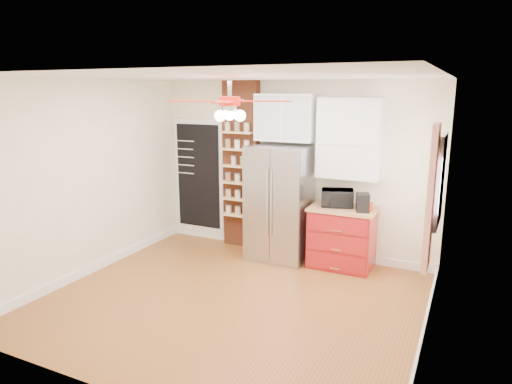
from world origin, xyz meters
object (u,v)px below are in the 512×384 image
at_px(coffee_maker, 363,203).
at_px(canister_left, 368,207).
at_px(red_cabinet, 342,237).
at_px(pantry_jar_oats, 234,161).
at_px(fridge, 280,203).
at_px(toaster_oven, 337,198).
at_px(ceiling_fan, 230,102).

bearing_deg(coffee_maker, canister_left, -19.36).
height_order(red_cabinet, coffee_maker, coffee_maker).
xyz_separation_m(coffee_maker, pantry_jar_oats, (-2.14, 0.23, 0.41)).
bearing_deg(fridge, pantry_jar_oats, 168.90).
relative_size(toaster_oven, coffee_maker, 1.78).
height_order(fridge, canister_left, fridge).
xyz_separation_m(toaster_oven, pantry_jar_oats, (-1.75, 0.10, 0.42)).
distance_m(canister_left, pantry_jar_oats, 2.28).
relative_size(ceiling_fan, toaster_oven, 3.10).
distance_m(toaster_oven, pantry_jar_oats, 1.80).
bearing_deg(pantry_jar_oats, toaster_oven, -3.15).
height_order(ceiling_fan, toaster_oven, ceiling_fan).
xyz_separation_m(ceiling_fan, coffee_maker, (1.22, 1.58, -1.40)).
relative_size(fridge, toaster_oven, 3.87).
xyz_separation_m(fridge, canister_left, (1.34, -0.05, 0.10)).
xyz_separation_m(coffee_maker, canister_left, (0.07, -0.00, -0.05)).
height_order(toaster_oven, coffee_maker, coffee_maker).
relative_size(toaster_oven, canister_left, 2.92).
relative_size(fridge, ceiling_fan, 1.25).
height_order(coffee_maker, canister_left, coffee_maker).
bearing_deg(canister_left, ceiling_fan, -129.30).
distance_m(fridge, red_cabinet, 1.06).
bearing_deg(canister_left, fridge, 177.69).
relative_size(fridge, pantry_jar_oats, 12.64).
height_order(coffee_maker, pantry_jar_oats, pantry_jar_oats).
bearing_deg(coffee_maker, ceiling_fan, -146.05).
bearing_deg(coffee_maker, pantry_jar_oats, 155.61).
bearing_deg(coffee_maker, red_cabinet, 142.47).
distance_m(toaster_oven, canister_left, 0.49).
height_order(fridge, red_cabinet, fridge).
relative_size(fridge, coffee_maker, 6.89).
bearing_deg(red_cabinet, toaster_oven, 165.56).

